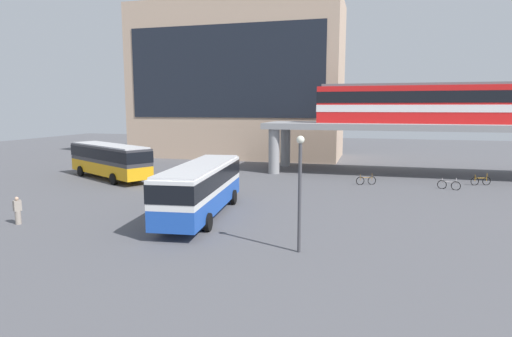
{
  "coord_description": "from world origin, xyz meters",
  "views": [
    {
      "loc": [
        10.31,
        -25.03,
        6.64
      ],
      "look_at": [
        2.18,
        4.91,
        2.2
      ],
      "focal_mm": 30.14,
      "sensor_mm": 36.0,
      "label": 1
    }
  ],
  "objects": [
    {
      "name": "lamp_post",
      "position": [
        7.21,
        -6.07,
        3.23
      ],
      "size": [
        0.36,
        0.36,
        5.38
      ],
      "color": "#3F3F44",
      "rests_on": "ground_plane"
    },
    {
      "name": "bus_secondary",
      "position": [
        -13.22,
        9.58,
        1.99
      ],
      "size": [
        10.86,
        7.64,
        3.22
      ],
      "color": "orange",
      "rests_on": "ground_plane"
    },
    {
      "name": "train",
      "position": [
        15.45,
        19.74,
        7.05
      ],
      "size": [
        21.34,
        2.96,
        3.84
      ],
      "color": "red",
      "rests_on": "elevated_platform"
    },
    {
      "name": "bicycle_silver",
      "position": [
        16.46,
        12.26,
        0.36
      ],
      "size": [
        1.72,
        0.61,
        1.04
      ],
      "color": "black",
      "rests_on": "ground_plane"
    },
    {
      "name": "station_building",
      "position": [
        -7.45,
        30.99,
        9.96
      ],
      "size": [
        27.49,
        11.22,
        19.91
      ],
      "color": "tan",
      "rests_on": "ground_plane"
    },
    {
      "name": "pedestrian_by_bike_rack",
      "position": [
        -3.97,
        11.26,
        0.75
      ],
      "size": [
        0.45,
        0.35,
        1.61
      ],
      "color": "navy",
      "rests_on": "ground_plane"
    },
    {
      "name": "bus_main",
      "position": [
        0.35,
        -1.09,
        1.99
      ],
      "size": [
        3.7,
        11.25,
        3.22
      ],
      "color": "#1E4CB2",
      "rests_on": "ground_plane"
    },
    {
      "name": "elevated_platform",
      "position": [
        15.39,
        19.74,
        4.44
      ],
      "size": [
        31.55,
        7.44,
        5.08
      ],
      "color": "gray",
      "rests_on": "ground_plane"
    },
    {
      "name": "pedestrian_near_building",
      "position": [
        -9.09,
        -5.55,
        0.74
      ],
      "size": [
        0.41,
        0.47,
        1.6
      ],
      "color": "gray",
      "rests_on": "ground_plane"
    },
    {
      "name": "bicycle_orange",
      "position": [
        19.42,
        15.07,
        0.36
      ],
      "size": [
        1.71,
        0.64,
        1.04
      ],
      "color": "black",
      "rests_on": "ground_plane"
    },
    {
      "name": "ground_plane",
      "position": [
        0.0,
        10.0,
        0.0
      ],
      "size": [
        120.0,
        120.0,
        0.0
      ],
      "primitive_type": "plane",
      "color": "#515156"
    },
    {
      "name": "bicycle_brown",
      "position": [
        9.91,
        12.73,
        0.36
      ],
      "size": [
        1.68,
        0.74,
        1.04
      ],
      "color": "black",
      "rests_on": "ground_plane"
    }
  ]
}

